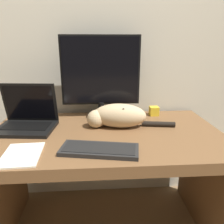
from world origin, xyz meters
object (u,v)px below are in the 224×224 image
Objects in this scene: monitor at (101,76)px; external_keyboard at (99,150)px; laptop at (27,120)px; cat at (117,116)px.

monitor reaches higher than external_keyboard.
monitor is at bearing 28.28° from laptop.
external_keyboard is at bearing -31.58° from laptop.
cat is at bearing -65.09° from monitor.
cat is at bearing 80.60° from external_keyboard.
monitor is 1.53× the size of laptop.
monitor is 0.58m from external_keyboard.
external_keyboard is (-0.02, -0.52, -0.27)m from monitor.
laptop reaches higher than cat.
external_keyboard is 0.34m from cat.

